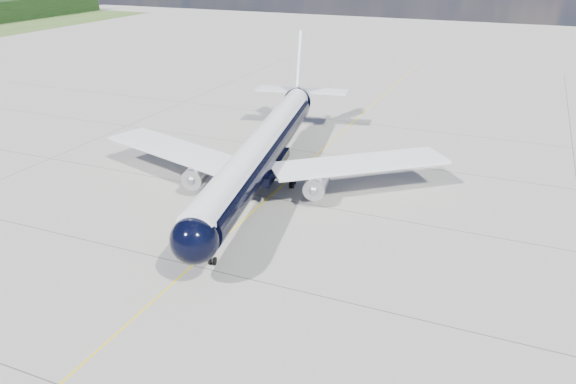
% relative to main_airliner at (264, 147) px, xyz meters
% --- Properties ---
extents(ground, '(320.00, 320.00, 0.00)m').
position_rel_main_airliner_xyz_m(ground, '(1.92, 1.94, -4.32)').
color(ground, gray).
rests_on(ground, ground).
extents(taxiway_centerline, '(0.16, 160.00, 0.01)m').
position_rel_main_airliner_xyz_m(taxiway_centerline, '(1.92, -3.06, -4.32)').
color(taxiway_centerline, '#DCBE0B').
rests_on(taxiway_centerline, ground).
extents(main_airliner, '(38.91, 47.93, 13.93)m').
position_rel_main_airliner_xyz_m(main_airliner, '(0.00, 0.00, 0.00)').
color(main_airliner, black).
rests_on(main_airliner, ground).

